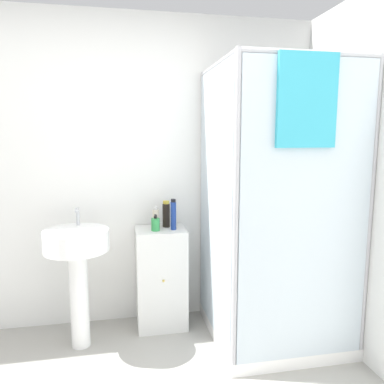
{
  "coord_description": "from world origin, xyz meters",
  "views": [
    {
      "loc": [
        0.05,
        -1.39,
        1.55
      ],
      "look_at": [
        0.54,
        1.11,
        1.16
      ],
      "focal_mm": 35.0,
      "sensor_mm": 36.0,
      "label": 1
    }
  ],
  "objects": [
    {
      "name": "wall_back",
      "position": [
        0.0,
        1.7,
        1.25
      ],
      "size": [
        6.4,
        0.06,
        2.5
      ],
      "primitive_type": "cube",
      "color": "white",
      "rests_on": "ground_plane"
    },
    {
      "name": "shower_enclosure",
      "position": [
        1.13,
        1.11,
        0.55
      ],
      "size": [
        0.95,
        0.98,
        2.05
      ],
      "color": "white",
      "rests_on": "ground_plane"
    },
    {
      "name": "vanity_cabinet",
      "position": [
        0.36,
        1.5,
        0.41
      ],
      "size": [
        0.39,
        0.35,
        0.81
      ],
      "color": "silver",
      "rests_on": "ground_plane"
    },
    {
      "name": "sink",
      "position": [
        -0.26,
        1.31,
        0.68
      ],
      "size": [
        0.46,
        0.46,
        1.01
      ],
      "color": "white",
      "rests_on": "ground_plane"
    },
    {
      "name": "soap_dispenser",
      "position": [
        0.32,
        1.45,
        0.86
      ],
      "size": [
        0.07,
        0.07,
        0.13
      ],
      "color": "green",
      "rests_on": "vanity_cabinet"
    },
    {
      "name": "shampoo_bottle_tall_black",
      "position": [
        0.42,
        1.56,
        0.92
      ],
      "size": [
        0.06,
        0.06,
        0.21
      ],
      "color": "black",
      "rests_on": "vanity_cabinet"
    },
    {
      "name": "shampoo_bottle_blue",
      "position": [
        0.46,
        1.46,
        0.93
      ],
      "size": [
        0.04,
        0.04,
        0.24
      ],
      "color": "navy",
      "rests_on": "vanity_cabinet"
    },
    {
      "name": "lotion_bottle_white",
      "position": [
        0.33,
        1.54,
        0.89
      ],
      "size": [
        0.05,
        0.05,
        0.18
      ],
      "color": "beige",
      "rests_on": "vanity_cabinet"
    }
  ]
}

